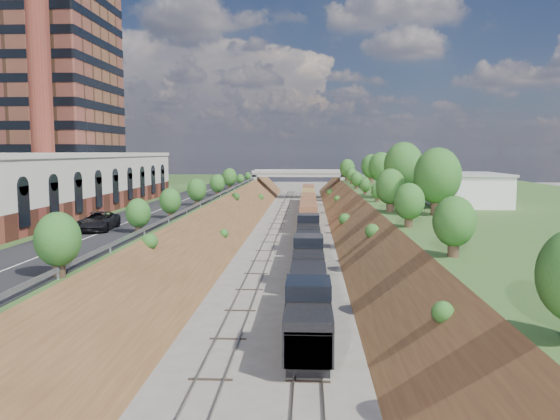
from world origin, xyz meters
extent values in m
cube|color=#395F27|center=(-33.00, 60.00, 2.50)|extent=(44.00, 180.00, 5.00)
cube|color=#395F27|center=(33.00, 60.00, 2.50)|extent=(44.00, 180.00, 5.00)
cube|color=brown|center=(-11.00, 60.00, 0.00)|extent=(10.00, 180.00, 10.00)
cube|color=brown|center=(11.00, 60.00, 0.00)|extent=(10.00, 180.00, 10.00)
cube|color=gray|center=(-2.60, 60.00, 0.09)|extent=(1.58, 180.00, 0.18)
cube|color=gray|center=(2.60, 60.00, 0.09)|extent=(1.58, 180.00, 0.18)
cube|color=black|center=(-15.50, 60.00, 5.05)|extent=(8.00, 180.00, 0.10)
cube|color=#99999E|center=(-11.40, 60.00, 5.55)|extent=(0.06, 171.00, 0.30)
cube|color=brown|center=(-28.00, 38.00, 6.10)|extent=(14.00, 62.00, 2.20)
cube|color=beige|center=(-28.00, 38.00, 9.35)|extent=(14.00, 62.00, 4.30)
cube|color=beige|center=(-28.00, 38.00, 11.75)|extent=(14.30, 62.30, 0.50)
cube|color=brown|center=(-44.00, 72.00, 27.00)|extent=(22.00, 22.00, 44.00)
cylinder|color=brown|center=(-36.00, 56.00, 25.00)|extent=(3.20, 3.20, 40.00)
cube|color=gray|center=(-11.50, 122.00, 3.10)|extent=(1.50, 8.00, 6.20)
cube|color=gray|center=(11.50, 122.00, 3.10)|extent=(1.50, 8.00, 6.20)
cube|color=gray|center=(0.00, 122.00, 6.20)|extent=(24.00, 8.00, 1.00)
cube|color=gray|center=(0.00, 118.00, 7.00)|extent=(24.00, 0.30, 0.80)
cube|color=gray|center=(0.00, 126.00, 7.00)|extent=(24.00, 0.30, 0.80)
cube|color=silver|center=(23.50, 52.00, 7.00)|extent=(9.00, 12.00, 4.00)
cube|color=silver|center=(23.00, 74.00, 6.80)|extent=(8.00, 10.00, 3.60)
cylinder|color=#473323|center=(17.00, 40.00, 6.31)|extent=(1.30, 1.30, 2.62)
ellipsoid|color=#2B551E|center=(17.00, 40.00, 9.46)|extent=(5.25, 5.25, 6.30)
cylinder|color=#473323|center=(-11.80, 20.00, 5.61)|extent=(0.66, 0.66, 1.22)
ellipsoid|color=#2B551E|center=(-11.80, 20.00, 7.08)|extent=(2.45, 2.45, 2.94)
cube|color=black|center=(2.60, 8.34, 0.45)|extent=(2.40, 4.00, 0.90)
cube|color=black|center=(2.60, 13.45, 2.14)|extent=(2.70, 16.23, 2.49)
cube|color=black|center=(2.60, 6.84, 1.80)|extent=(2.49, 3.00, 1.80)
cube|color=silver|center=(2.60, 6.84, 2.80)|extent=(2.49, 3.00, 0.15)
cube|color=black|center=(2.60, 9.84, 4.10)|extent=(2.65, 3.10, 0.90)
cube|color=black|center=(2.60, 30.68, 2.14)|extent=(2.70, 16.23, 2.49)
cube|color=black|center=(2.60, 47.91, 2.14)|extent=(2.70, 16.23, 2.49)
cube|color=brown|center=(2.60, 86.07, 2.52)|extent=(2.70, 58.10, 3.25)
imported|color=black|center=(-16.28, 25.79, 5.92)|extent=(3.18, 6.09, 1.64)
camera|label=1|loc=(2.56, -21.86, 12.10)|focal=35.00mm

